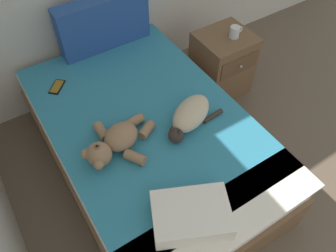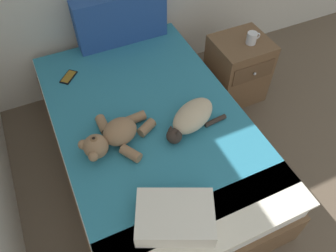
# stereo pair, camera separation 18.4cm
# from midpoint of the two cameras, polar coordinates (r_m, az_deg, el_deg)

# --- Properties ---
(bed) EXTENTS (1.25, 1.96, 0.52)m
(bed) POSITION_cam_midpoint_polar(r_m,az_deg,el_deg) (2.42, -5.47, -3.02)
(bed) COLOR brown
(bed) RESTS_ON ground_plane
(patterned_cushion) EXTENTS (0.73, 0.15, 0.40)m
(patterned_cushion) POSITION_cam_midpoint_polar(r_m,az_deg,el_deg) (2.76, -12.96, 16.75)
(patterned_cushion) COLOR #264C99
(patterned_cushion) RESTS_ON bed
(cat) EXTENTS (0.44, 0.32, 0.15)m
(cat) POSITION_cam_midpoint_polar(r_m,az_deg,el_deg) (2.13, 1.28, 1.68)
(cat) COLOR #C6B293
(cat) RESTS_ON bed
(teddy_bear) EXTENTS (0.51, 0.42, 0.16)m
(teddy_bear) POSITION_cam_midpoint_polar(r_m,az_deg,el_deg) (2.04, -11.60, -2.86)
(teddy_bear) COLOR #937051
(teddy_bear) RESTS_ON bed
(cell_phone) EXTENTS (0.15, 0.16, 0.01)m
(cell_phone) POSITION_cam_midpoint_polar(r_m,az_deg,el_deg) (2.57, -20.46, 6.23)
(cell_phone) COLOR black
(cell_phone) RESTS_ON bed
(throw_pillow) EXTENTS (0.48, 0.42, 0.11)m
(throw_pillow) POSITION_cam_midpoint_polar(r_m,az_deg,el_deg) (1.77, 0.92, -15.20)
(throw_pillow) COLOR white
(throw_pillow) RESTS_ON bed
(nightstand) EXTENTS (0.45, 0.44, 0.58)m
(nightstand) POSITION_cam_midpoint_polar(r_m,az_deg,el_deg) (3.01, 7.48, 10.46)
(nightstand) COLOR brown
(nightstand) RESTS_ON ground_plane
(mug) EXTENTS (0.12, 0.08, 0.09)m
(mug) POSITION_cam_midpoint_polar(r_m,az_deg,el_deg) (2.81, 9.50, 15.54)
(mug) COLOR silver
(mug) RESTS_ON nightstand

